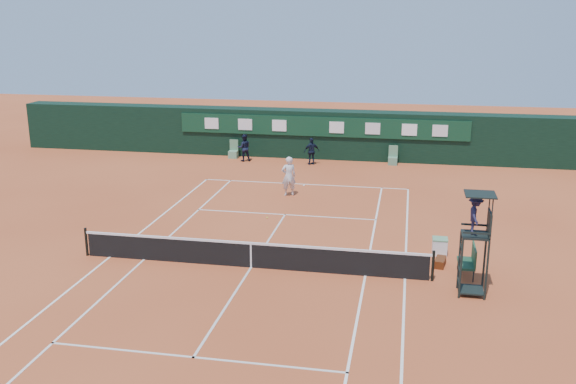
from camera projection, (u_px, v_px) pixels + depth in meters
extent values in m
plane|color=#C2562D|center=(251.00, 267.00, 23.18)|extent=(90.00, 90.00, 0.00)
cube|color=silver|center=(305.00, 184.00, 34.42)|extent=(11.05, 0.08, 0.01)
cube|color=white|center=(405.00, 279.00, 22.19)|extent=(0.08, 23.85, 0.01)
cube|color=white|center=(110.00, 257.00, 24.17)|extent=(0.08, 23.85, 0.01)
cube|color=white|center=(365.00, 276.00, 22.44)|extent=(0.08, 23.85, 0.01)
cube|color=silver|center=(144.00, 259.00, 23.92)|extent=(0.08, 23.85, 0.01)
cube|color=silver|center=(285.00, 215.00, 29.24)|extent=(8.31, 0.08, 0.01)
cube|color=silver|center=(193.00, 357.00, 17.13)|extent=(8.31, 0.08, 0.01)
cube|color=silver|center=(251.00, 267.00, 23.18)|extent=(0.08, 12.88, 0.01)
cube|color=silver|center=(304.00, 185.00, 34.28)|extent=(0.08, 0.30, 0.01)
cube|color=black|center=(251.00, 256.00, 23.06)|extent=(12.60, 0.04, 0.90)
cube|color=white|center=(251.00, 243.00, 22.93)|extent=(12.80, 0.06, 0.08)
cube|color=white|center=(251.00, 256.00, 23.06)|extent=(0.06, 0.05, 0.92)
cylinder|color=black|center=(433.00, 266.00, 21.88)|extent=(0.10, 0.10, 1.10)
cylinder|color=black|center=(86.00, 242.00, 24.19)|extent=(0.10, 0.10, 1.10)
cube|color=black|center=(322.00, 134.00, 40.52)|extent=(40.00, 1.50, 3.00)
cube|color=#0E3620|center=(321.00, 127.00, 39.59)|extent=(18.00, 0.10, 1.20)
cube|color=white|center=(212.00, 123.00, 40.78)|extent=(0.90, 0.04, 0.70)
cube|color=white|center=(245.00, 124.00, 40.39)|extent=(0.90, 0.04, 0.70)
cube|color=white|center=(279.00, 126.00, 39.99)|extent=(0.90, 0.04, 0.70)
cube|color=white|center=(337.00, 127.00, 39.34)|extent=(0.90, 0.04, 0.70)
cube|color=silver|center=(373.00, 129.00, 38.95)|extent=(0.90, 0.04, 0.70)
cube|color=white|center=(409.00, 130.00, 38.55)|extent=(0.90, 0.04, 0.70)
cube|color=silver|center=(440.00, 131.00, 38.23)|extent=(0.90, 0.04, 0.70)
cube|color=#629572|center=(233.00, 154.00, 40.62)|extent=(0.55, 0.50, 0.46)
cube|color=#537F5B|center=(234.00, 145.00, 40.67)|extent=(0.55, 0.06, 0.70)
cube|color=#578566|center=(393.00, 161.00, 38.82)|extent=(0.55, 0.50, 0.46)
cube|color=#568460|center=(393.00, 151.00, 38.87)|extent=(0.55, 0.06, 0.70)
cylinder|color=black|center=(461.00, 269.00, 20.43)|extent=(0.07, 0.07, 2.00)
cylinder|color=black|center=(459.00, 260.00, 21.19)|extent=(0.07, 0.07, 2.00)
cylinder|color=black|center=(487.00, 271.00, 20.29)|extent=(0.07, 0.07, 2.00)
cylinder|color=black|center=(484.00, 262.00, 21.04)|extent=(0.07, 0.07, 2.00)
cube|color=black|center=(475.00, 235.00, 20.46)|extent=(0.85, 0.85, 0.08)
cube|color=black|center=(489.00, 224.00, 20.28)|extent=(0.06, 0.85, 0.80)
cube|color=black|center=(477.00, 233.00, 20.00)|extent=(0.85, 0.05, 0.06)
cube|color=black|center=(475.00, 225.00, 20.80)|extent=(0.85, 0.05, 0.06)
cylinder|color=black|center=(492.00, 214.00, 19.78)|extent=(0.04, 0.04, 1.00)
cylinder|color=black|center=(489.00, 206.00, 20.53)|extent=(0.04, 0.04, 1.00)
cube|color=black|center=(480.00, 194.00, 20.08)|extent=(0.95, 0.95, 0.04)
cube|color=black|center=(471.00, 290.00, 20.97)|extent=(0.80, 0.80, 0.05)
cube|color=black|center=(459.00, 282.00, 20.97)|extent=(0.04, 0.80, 0.04)
cube|color=black|center=(460.00, 270.00, 20.86)|extent=(0.04, 0.80, 0.04)
cube|color=black|center=(460.00, 259.00, 20.76)|extent=(0.04, 0.80, 0.04)
cube|color=black|center=(461.00, 247.00, 20.65)|extent=(0.04, 0.80, 0.04)
imported|color=#1C1B37|center=(475.00, 215.00, 20.28)|extent=(0.47, 0.82, 1.28)
cube|color=#193F27|center=(466.00, 263.00, 22.36)|extent=(0.55, 1.20, 0.08)
cube|color=#1B4529|center=(474.00, 255.00, 22.22)|extent=(0.06, 1.20, 0.60)
cylinder|color=black|center=(460.00, 276.00, 21.94)|extent=(0.04, 0.04, 0.41)
cylinder|color=black|center=(473.00, 277.00, 21.86)|extent=(0.04, 0.04, 0.41)
cylinder|color=black|center=(458.00, 264.00, 22.98)|extent=(0.04, 0.04, 0.41)
cylinder|color=black|center=(471.00, 265.00, 22.91)|extent=(0.04, 0.04, 0.41)
cube|color=black|center=(440.00, 262.00, 23.30)|extent=(0.46, 0.82, 0.29)
cube|color=white|center=(440.00, 247.00, 24.37)|extent=(0.55, 0.55, 0.60)
cube|color=#5F9266|center=(440.00, 239.00, 24.28)|extent=(0.57, 0.57, 0.05)
sphere|color=#C6DF33|center=(267.00, 218.00, 28.71)|extent=(0.07, 0.07, 0.07)
imported|color=silver|center=(289.00, 176.00, 32.05)|extent=(0.86, 0.72, 2.01)
imported|color=black|center=(244.00, 148.00, 39.60)|extent=(1.00, 0.89, 1.69)
imported|color=black|center=(312.00, 151.00, 38.70)|extent=(1.04, 0.81, 1.64)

